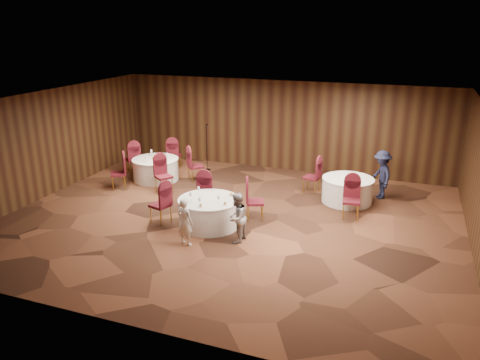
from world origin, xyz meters
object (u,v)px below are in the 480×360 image
(table_left, at_px, (156,169))
(woman_a, at_px, (185,222))
(woman_b, at_px, (237,218))
(table_right, at_px, (347,190))
(mic_stand, at_px, (207,157))
(man_c, at_px, (381,175))
(table_main, at_px, (209,212))

(table_left, relative_size, woman_a, 1.31)
(woman_a, height_order, woman_b, woman_b)
(woman_a, bearing_deg, table_right, -112.72)
(table_right, relative_size, mic_stand, 0.90)
(table_left, distance_m, mic_stand, 2.00)
(man_c, bearing_deg, woman_a, -66.32)
(table_left, height_order, table_right, same)
(woman_a, distance_m, man_c, 6.42)
(table_left, xyz_separation_m, mic_stand, (1.19, 1.61, 0.13))
(woman_a, xyz_separation_m, man_c, (4.14, 4.89, 0.15))
(table_right, xyz_separation_m, mic_stand, (-5.22, 1.44, 0.13))
(table_main, distance_m, table_left, 4.31)
(table_main, height_order, table_right, same)
(woman_a, bearing_deg, man_c, -115.37)
(mic_stand, bearing_deg, man_c, -7.18)
(table_left, xyz_separation_m, table_right, (6.41, 0.17, 0.00))
(woman_b, bearing_deg, table_main, -116.96)
(mic_stand, bearing_deg, woman_a, -70.83)
(table_main, xyz_separation_m, woman_a, (-0.08, -1.21, 0.22))
(woman_b, relative_size, man_c, 0.84)
(table_left, relative_size, mic_stand, 0.92)
(table_main, distance_m, table_right, 4.37)
(table_left, bearing_deg, table_right, 1.48)
(table_main, relative_size, man_c, 1.09)
(table_main, bearing_deg, table_left, 138.75)
(mic_stand, relative_size, man_c, 1.14)
(woman_b, height_order, man_c, man_c)
(man_c, bearing_deg, woman_b, -61.16)
(table_main, relative_size, woman_a, 1.37)
(table_main, xyz_separation_m, man_c, (4.06, 3.68, 0.37))
(table_left, distance_m, woman_b, 5.51)
(table_left, bearing_deg, woman_b, -39.29)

